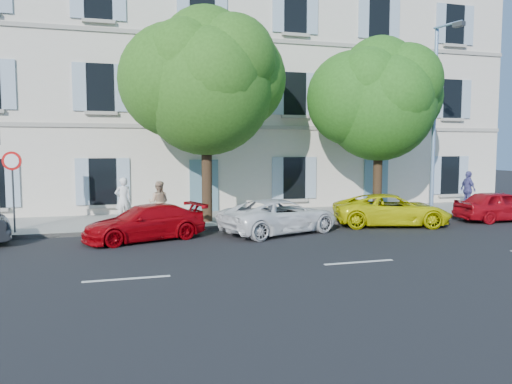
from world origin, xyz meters
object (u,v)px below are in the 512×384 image
object	(u,v)px
car_red_hatchback	(499,206)
tree_right	(379,105)
pedestrian_a	(123,200)
street_lamp	(437,110)
tree_left	(206,88)
car_red_coupe	(145,223)
pedestrian_c	(468,190)
car_yellow_supercar	(392,210)
car_white_coupe	(280,216)
road_sign	(12,174)
pedestrian_b	(159,202)

from	to	relation	value
car_red_hatchback	tree_right	distance (m)	6.50
car_red_hatchback	pedestrian_a	world-z (taller)	pedestrian_a
tree_right	pedestrian_a	bearing A→B (deg)	176.12
pedestrian_a	car_red_hatchback	bearing A→B (deg)	158.76
street_lamp	tree_left	bearing A→B (deg)	174.61
car_red_coupe	pedestrian_a	distance (m)	3.32
car_red_hatchback	pedestrian_c	world-z (taller)	pedestrian_c
car_yellow_supercar	street_lamp	bearing A→B (deg)	-49.80
car_yellow_supercar	street_lamp	distance (m)	5.12
pedestrian_c	pedestrian_a	bearing A→B (deg)	94.68
car_yellow_supercar	car_red_hatchback	xyz separation A→B (m)	(4.95, -0.20, 0.02)
pedestrian_c	street_lamp	bearing A→B (deg)	121.53
car_yellow_supercar	street_lamp	xyz separation A→B (m)	(2.87, 1.30, 4.04)
car_white_coupe	pedestrian_a	distance (m)	6.22
street_lamp	car_white_coupe	bearing A→B (deg)	-167.51
road_sign	pedestrian_a	xyz separation A→B (m)	(3.65, 1.36, -1.12)
car_red_hatchback	tree_right	xyz separation A→B (m)	(-4.38, 2.31, 4.21)
tree_left	pedestrian_b	xyz separation A→B (m)	(-1.89, -0.13, -4.36)
car_white_coupe	road_sign	distance (m)	9.28
car_red_coupe	road_sign	bearing A→B (deg)	-131.38
car_yellow_supercar	tree_right	world-z (taller)	tree_right
car_red_coupe	pedestrian_a	world-z (taller)	pedestrian_a
street_lamp	pedestrian_a	bearing A→B (deg)	173.29
car_red_coupe	car_yellow_supercar	xyz separation A→B (m)	(9.49, 0.41, 0.04)
tree_left	pedestrian_c	world-z (taller)	tree_left
car_yellow_supercar	tree_left	world-z (taller)	tree_left
car_red_coupe	tree_left	xyz separation A→B (m)	(2.60, 2.64, 4.74)
car_red_coupe	pedestrian_b	bearing A→B (deg)	146.96
road_sign	car_yellow_supercar	bearing A→B (deg)	-6.12
pedestrian_a	tree_left	bearing A→B (deg)	159.43
car_red_hatchback	pedestrian_c	bearing A→B (deg)	-15.06
car_white_coupe	road_sign	world-z (taller)	road_sign
car_white_coupe	street_lamp	xyz separation A→B (m)	(7.63, 1.69, 4.04)
tree_right	road_sign	bearing A→B (deg)	-177.46
car_white_coupe	pedestrian_b	distance (m)	4.74
tree_left	tree_right	distance (m)	7.48
car_red_coupe	tree_left	bearing A→B (deg)	118.08
tree_left	tree_right	size ratio (longest dim) A/B	1.10
tree_left	pedestrian_c	size ratio (longest dim) A/B	4.50
tree_right	car_yellow_supercar	bearing A→B (deg)	-105.27
tree_left	road_sign	size ratio (longest dim) A/B	2.90
car_white_coupe	car_red_hatchback	world-z (taller)	car_red_hatchback
tree_left	pedestrian_a	xyz separation A→B (m)	(-3.18, 0.60, -4.30)
road_sign	pedestrian_a	bearing A→B (deg)	20.39
car_red_coupe	tree_right	world-z (taller)	tree_right
car_red_coupe	car_white_coupe	world-z (taller)	car_white_coupe
car_white_coupe	pedestrian_b	world-z (taller)	pedestrian_b
car_yellow_supercar	pedestrian_b	world-z (taller)	pedestrian_b
car_red_hatchback	road_sign	world-z (taller)	road_sign
car_red_coupe	car_red_hatchback	distance (m)	14.44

